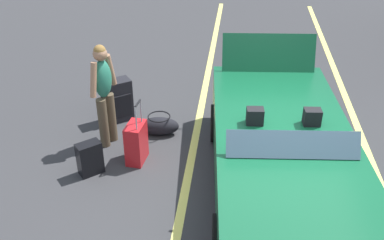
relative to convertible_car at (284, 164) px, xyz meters
The scene contains 8 objects.
ground_plane 0.62m from the convertible_car, behind, with size 80.00×80.00×0.00m, color #333335.
lot_line_near 1.43m from the convertible_car, 98.76° to the right, with size 18.00×0.12×0.01m, color #EAE066.
convertible_car is the anchor object (origin of this frame).
suitcase_large_black 3.26m from the convertible_car, 124.64° to the right, with size 0.51×0.55×0.74m.
suitcase_medium_bright 2.21m from the convertible_car, 108.02° to the right, with size 0.42×0.28×1.00m.
suitcase_small_carryon 2.72m from the convertible_car, 96.41° to the right, with size 0.37×0.39×0.50m.
duffel_bag 2.42m from the convertible_car, 127.61° to the right, with size 0.40×0.66×0.34m.
traveler_person 2.89m from the convertible_car, 112.92° to the right, with size 0.59×0.32×1.65m.
Camera 1 is at (4.93, -0.64, 3.96)m, focal length 41.98 mm.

